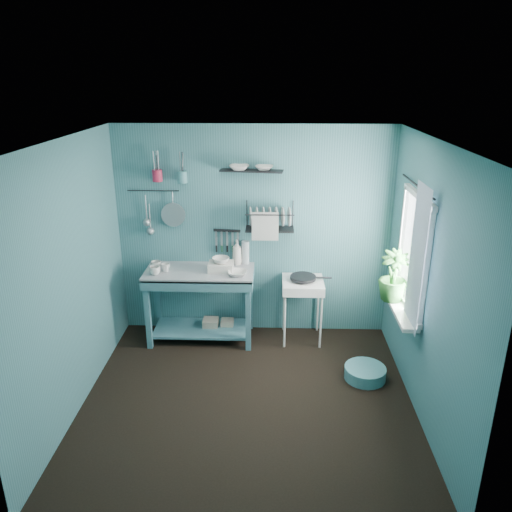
{
  "coord_description": "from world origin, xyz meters",
  "views": [
    {
      "loc": [
        0.23,
        -4.09,
        3.02
      ],
      "look_at": [
        0.05,
        0.85,
        1.2
      ],
      "focal_mm": 35.0,
      "sensor_mm": 36.0,
      "label": 1
    }
  ],
  "objects_px": {
    "mug_left": "(155,271)",
    "hotplate_stand": "(302,310)",
    "frying_pan": "(303,277)",
    "storage_tin_small": "(227,327)",
    "work_counter": "(201,304)",
    "dish_rack": "(270,216)",
    "mug_right": "(156,265)",
    "water_bottle": "(245,253)",
    "colander": "(173,215)",
    "storage_tin_large": "(211,327)",
    "wash_tub": "(221,267)",
    "utensil_cup_teal": "(182,177)",
    "floor_basin": "(365,373)",
    "utensil_cup_magenta": "(157,176)",
    "potted_plant": "(394,276)",
    "soap_bottle": "(237,252)",
    "mug_mid": "(166,268)"
  },
  "relations": [
    {
      "from": "mug_left",
      "to": "storage_tin_small",
      "type": "distance_m",
      "value": 1.16
    },
    {
      "from": "mug_right",
      "to": "dish_rack",
      "type": "height_order",
      "value": "dish_rack"
    },
    {
      "from": "water_bottle",
      "to": "frying_pan",
      "type": "height_order",
      "value": "water_bottle"
    },
    {
      "from": "dish_rack",
      "to": "colander",
      "type": "bearing_deg",
      "value": 168.23
    },
    {
      "from": "wash_tub",
      "to": "utensil_cup_teal",
      "type": "xyz_separation_m",
      "value": [
        -0.43,
        0.21,
        0.99
      ]
    },
    {
      "from": "mug_left",
      "to": "mug_right",
      "type": "xyz_separation_m",
      "value": [
        -0.02,
        0.16,
        0.0
      ]
    },
    {
      "from": "utensil_cup_magenta",
      "to": "floor_basin",
      "type": "xyz_separation_m",
      "value": [
        2.29,
        -0.99,
        -1.87
      ]
    },
    {
      "from": "work_counter",
      "to": "dish_rack",
      "type": "distance_m",
      "value": 1.33
    },
    {
      "from": "frying_pan",
      "to": "colander",
      "type": "relative_size",
      "value": 1.07
    },
    {
      "from": "potted_plant",
      "to": "floor_basin",
      "type": "height_order",
      "value": "potted_plant"
    },
    {
      "from": "mug_left",
      "to": "dish_rack",
      "type": "height_order",
      "value": "dish_rack"
    },
    {
      "from": "potted_plant",
      "to": "floor_basin",
      "type": "bearing_deg",
      "value": -142.98
    },
    {
      "from": "wash_tub",
      "to": "work_counter",
      "type": "bearing_deg",
      "value": 175.43
    },
    {
      "from": "water_bottle",
      "to": "utensil_cup_magenta",
      "type": "xyz_separation_m",
      "value": [
        -0.98,
        -0.03,
        0.91
      ]
    },
    {
      "from": "frying_pan",
      "to": "storage_tin_small",
      "type": "bearing_deg",
      "value": 176.22
    },
    {
      "from": "mug_right",
      "to": "frying_pan",
      "type": "bearing_deg",
      "value": 0.7
    },
    {
      "from": "hotplate_stand",
      "to": "potted_plant",
      "type": "distance_m",
      "value": 1.29
    },
    {
      "from": "mug_left",
      "to": "hotplate_stand",
      "type": "relative_size",
      "value": 0.16
    },
    {
      "from": "wash_tub",
      "to": "floor_basin",
      "type": "xyz_separation_m",
      "value": [
        1.58,
        -0.78,
        -0.87
      ]
    },
    {
      "from": "mug_right",
      "to": "soap_bottle",
      "type": "height_order",
      "value": "soap_bottle"
    },
    {
      "from": "wash_tub",
      "to": "water_bottle",
      "type": "relative_size",
      "value": 1.0
    },
    {
      "from": "hotplate_stand",
      "to": "dish_rack",
      "type": "bearing_deg",
      "value": 173.19
    },
    {
      "from": "mug_mid",
      "to": "utensil_cup_teal",
      "type": "xyz_separation_m",
      "value": [
        0.2,
        0.25,
        0.99
      ]
    },
    {
      "from": "mug_left",
      "to": "work_counter",
      "type": "bearing_deg",
      "value": 18.43
    },
    {
      "from": "frying_pan",
      "to": "storage_tin_small",
      "type": "xyz_separation_m",
      "value": [
        -0.9,
        0.06,
        -0.7
      ]
    },
    {
      "from": "water_bottle",
      "to": "colander",
      "type": "xyz_separation_m",
      "value": [
        -0.83,
        0.0,
        0.45
      ]
    },
    {
      "from": "potted_plant",
      "to": "floor_basin",
      "type": "relative_size",
      "value": 1.22
    },
    {
      "from": "mug_left",
      "to": "utensil_cup_magenta",
      "type": "bearing_deg",
      "value": 87.11
    },
    {
      "from": "work_counter",
      "to": "mug_right",
      "type": "bearing_deg",
      "value": 168.56
    },
    {
      "from": "mug_left",
      "to": "utensil_cup_teal",
      "type": "xyz_separation_m",
      "value": [
        0.3,
        0.35,
        0.99
      ]
    },
    {
      "from": "mug_left",
      "to": "wash_tub",
      "type": "xyz_separation_m",
      "value": [
        0.73,
        0.14,
        0.0
      ]
    },
    {
      "from": "mug_left",
      "to": "wash_tub",
      "type": "bearing_deg",
      "value": 10.86
    },
    {
      "from": "dish_rack",
      "to": "potted_plant",
      "type": "relative_size",
      "value": 1.04
    },
    {
      "from": "water_bottle",
      "to": "storage_tin_small",
      "type": "bearing_deg",
      "value": -147.53
    },
    {
      "from": "utensil_cup_teal",
      "to": "storage_tin_small",
      "type": "distance_m",
      "value": 1.89
    },
    {
      "from": "dish_rack",
      "to": "storage_tin_small",
      "type": "height_order",
      "value": "dish_rack"
    },
    {
      "from": "water_bottle",
      "to": "utensil_cup_magenta",
      "type": "bearing_deg",
      "value": -178.49
    },
    {
      "from": "wash_tub",
      "to": "colander",
      "type": "height_order",
      "value": "colander"
    },
    {
      "from": "mug_right",
      "to": "colander",
      "type": "relative_size",
      "value": 0.44
    },
    {
      "from": "colander",
      "to": "floor_basin",
      "type": "relative_size",
      "value": 0.65
    },
    {
      "from": "soap_bottle",
      "to": "frying_pan",
      "type": "distance_m",
      "value": 0.83
    },
    {
      "from": "water_bottle",
      "to": "hotplate_stand",
      "type": "relative_size",
      "value": 0.37
    },
    {
      "from": "wash_tub",
      "to": "soap_bottle",
      "type": "bearing_deg",
      "value": 52.31
    },
    {
      "from": "dish_rack",
      "to": "storage_tin_large",
      "type": "relative_size",
      "value": 2.5
    },
    {
      "from": "work_counter",
      "to": "storage_tin_large",
      "type": "distance_m",
      "value": 0.35
    },
    {
      "from": "colander",
      "to": "mug_left",
      "type": "bearing_deg",
      "value": -113.37
    },
    {
      "from": "storage_tin_large",
      "to": "mug_right",
      "type": "bearing_deg",
      "value": -175.24
    },
    {
      "from": "hotplate_stand",
      "to": "frying_pan",
      "type": "relative_size",
      "value": 2.53
    },
    {
      "from": "storage_tin_small",
      "to": "floor_basin",
      "type": "bearing_deg",
      "value": -29.97
    },
    {
      "from": "utensil_cup_magenta",
      "to": "colander",
      "type": "distance_m",
      "value": 0.49
    }
  ]
}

